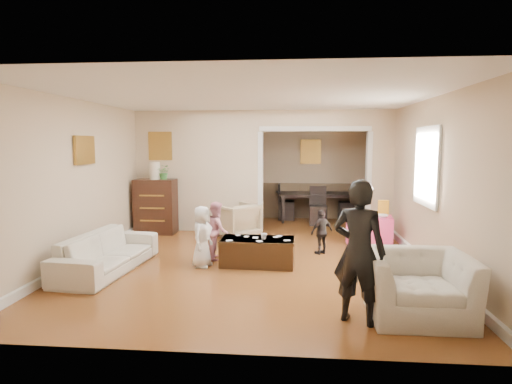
# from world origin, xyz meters

# --- Properties ---
(floor) EXTENTS (7.00, 7.00, 0.00)m
(floor) POSITION_xyz_m (0.00, 0.00, 0.00)
(floor) COLOR #9B5528
(floor) RESTS_ON ground
(partition_left) EXTENTS (2.75, 0.18, 2.60)m
(partition_left) POSITION_xyz_m (-1.38, 1.80, 1.30)
(partition_left) COLOR #C3AB8F
(partition_left) RESTS_ON ground
(partition_right) EXTENTS (0.55, 0.18, 2.60)m
(partition_right) POSITION_xyz_m (2.48, 1.80, 1.30)
(partition_right) COLOR #C3AB8F
(partition_right) RESTS_ON ground
(partition_header) EXTENTS (2.22, 0.18, 0.35)m
(partition_header) POSITION_xyz_m (1.10, 1.80, 2.42)
(partition_header) COLOR #C3AB8F
(partition_header) RESTS_ON partition_right
(window_pane) EXTENTS (0.03, 0.95, 1.10)m
(window_pane) POSITION_xyz_m (2.73, -0.40, 1.55)
(window_pane) COLOR white
(window_pane) RESTS_ON ground
(framed_art_partition) EXTENTS (0.45, 0.03, 0.55)m
(framed_art_partition) POSITION_xyz_m (-2.20, 1.70, 1.85)
(framed_art_partition) COLOR brown
(framed_art_partition) RESTS_ON partition_left
(framed_art_sofa_wall) EXTENTS (0.03, 0.55, 0.40)m
(framed_art_sofa_wall) POSITION_xyz_m (-2.71, -0.60, 1.80)
(framed_art_sofa_wall) COLOR brown
(framed_art_alcove) EXTENTS (0.45, 0.03, 0.55)m
(framed_art_alcove) POSITION_xyz_m (1.10, 3.44, 1.70)
(framed_art_alcove) COLOR brown
(sofa) EXTENTS (0.94, 2.01, 0.57)m
(sofa) POSITION_xyz_m (-2.12, -1.20, 0.28)
(sofa) COLOR silver
(sofa) RESTS_ON ground
(armchair_back) EXTENTS (1.06, 1.06, 0.69)m
(armchair_back) POSITION_xyz_m (-0.48, 1.20, 0.34)
(armchair_back) COLOR tan
(armchair_back) RESTS_ON ground
(armchair_front) EXTENTS (1.09, 0.95, 0.71)m
(armchair_front) POSITION_xyz_m (2.01, -2.52, 0.35)
(armchair_front) COLOR silver
(armchair_front) RESTS_ON ground
(dresser) EXTENTS (0.84, 0.47, 1.15)m
(dresser) POSITION_xyz_m (-2.24, 1.41, 0.58)
(dresser) COLOR black
(dresser) RESTS_ON ground
(table_lamp) EXTENTS (0.22, 0.22, 0.36)m
(table_lamp) POSITION_xyz_m (-2.24, 1.41, 1.33)
(table_lamp) COLOR beige
(table_lamp) RESTS_ON dresser
(potted_plant) EXTENTS (0.27, 0.24, 0.30)m
(potted_plant) POSITION_xyz_m (-2.04, 1.41, 1.31)
(potted_plant) COLOR #3F7F38
(potted_plant) RESTS_ON dresser
(coffee_table) EXTENTS (1.16, 0.62, 0.43)m
(coffee_table) POSITION_xyz_m (0.10, -0.72, 0.21)
(coffee_table) COLOR #372111
(coffee_table) RESTS_ON ground
(coffee_cup) EXTENTS (0.10, 0.10, 0.09)m
(coffee_cup) POSITION_xyz_m (0.20, -0.77, 0.47)
(coffee_cup) COLOR white
(coffee_cup) RESTS_ON coffee_table
(play_table) EXTENTS (0.60, 0.60, 0.52)m
(play_table) POSITION_xyz_m (2.28, 0.92, 0.26)
(play_table) COLOR #FF4390
(play_table) RESTS_ON ground
(cereal_box) EXTENTS (0.21, 0.09, 0.30)m
(cereal_box) POSITION_xyz_m (2.40, 1.02, 0.67)
(cereal_box) COLOR yellow
(cereal_box) RESTS_ON play_table
(cyan_cup) EXTENTS (0.08, 0.08, 0.08)m
(cyan_cup) POSITION_xyz_m (2.18, 0.87, 0.56)
(cyan_cup) COLOR #29BFCF
(cyan_cup) RESTS_ON play_table
(toy_block) EXTENTS (0.09, 0.08, 0.05)m
(toy_block) POSITION_xyz_m (2.16, 1.04, 0.54)
(toy_block) COLOR red
(toy_block) RESTS_ON play_table
(play_bowl) EXTENTS (0.26, 0.26, 0.06)m
(play_bowl) POSITION_xyz_m (2.33, 0.80, 0.55)
(play_bowl) COLOR white
(play_bowl) RESTS_ON play_table
(dining_table) EXTENTS (2.12, 1.37, 0.70)m
(dining_table) POSITION_xyz_m (1.26, 3.26, 0.35)
(dining_table) COLOR black
(dining_table) RESTS_ON ground
(adult_person) EXTENTS (0.67, 0.57, 1.55)m
(adult_person) POSITION_xyz_m (1.34, -2.70, 0.77)
(adult_person) COLOR black
(adult_person) RESTS_ON ground
(child_kneel_a) EXTENTS (0.40, 0.52, 0.95)m
(child_kneel_a) POSITION_xyz_m (-0.75, -0.87, 0.48)
(child_kneel_a) COLOR white
(child_kneel_a) RESTS_ON ground
(child_kneel_b) EXTENTS (0.49, 0.55, 0.96)m
(child_kneel_b) POSITION_xyz_m (-0.60, -0.42, 0.48)
(child_kneel_b) COLOR pink
(child_kneel_b) RESTS_ON ground
(child_toddler) EXTENTS (0.48, 0.43, 0.78)m
(child_toddler) POSITION_xyz_m (1.15, 0.03, 0.39)
(child_toddler) COLOR black
(child_toddler) RESTS_ON ground
(craft_papers) EXTENTS (0.99, 0.51, 0.00)m
(craft_papers) POSITION_xyz_m (0.12, -0.71, 0.43)
(craft_papers) COLOR white
(craft_papers) RESTS_ON coffee_table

